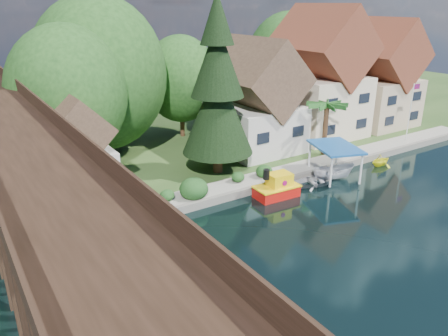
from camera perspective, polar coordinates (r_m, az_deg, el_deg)
The scene contains 18 objects.
ground at distance 29.51m, azimuth 11.80°, elevation -9.01°, with size 140.00×140.00×0.00m, color black.
bank at distance 56.78m, azimuth -12.86°, elevation 5.83°, with size 140.00×52.00×0.50m, color #2A481C.
seawall at distance 37.07m, azimuth 7.68°, elevation -1.80°, with size 60.00×0.40×0.62m, color slate.
promenade at distance 39.13m, azimuth 8.70°, elevation -0.26°, with size 50.00×2.60×0.06m, color gray.
trestle_bridge at distance 24.78m, azimuth -24.51°, elevation -2.74°, with size 4.12×44.18×9.30m.
house_left at distance 43.37m, azimuth 4.15°, elevation 8.38°, with size 7.64×8.64×11.02m.
house_center at distance 49.35m, azimuth 12.37°, elevation 11.00°, with size 8.65×9.18×13.89m.
house_right at distance 55.82m, azimuth 19.38°, elevation 10.75°, with size 8.15×8.64×12.45m.
shed at distance 34.78m, azimuth -18.73°, elevation 1.89°, with size 5.09×5.40×7.85m.
bg_trees at distance 44.22m, azimuth -6.34°, elevation 11.39°, with size 49.90×13.30×10.57m.
shrubs at distance 33.17m, azimuth -5.09°, elevation -2.76°, with size 15.76×2.47×1.70m.
conifer at distance 36.47m, azimuth -0.87°, elevation 10.13°, with size 6.06×6.06×14.93m.
palm_tree at distance 42.74m, azimuth 13.31°, elevation 7.81°, with size 4.11×4.11×5.41m.
flagpole at distance 49.76m, azimuth 23.30°, elevation 7.38°, with size 0.97×0.12×6.21m.
tugboat at distance 34.71m, azimuth 6.94°, elevation -2.56°, with size 3.65×2.15×2.57m.
boat_white_a at distance 37.68m, azimuth 11.82°, elevation -1.57°, with size 2.62×3.67×0.76m, color silver.
boat_canopy at distance 38.73m, azimuth 14.16°, elevation 0.35°, with size 4.68×5.60×3.08m.
boat_yellow at distance 43.67m, azimuth 19.81°, elevation 1.08°, with size 2.01×2.33×1.23m, color #FFFC1C.
Camera 1 is at (-18.64, -17.71, 14.48)m, focal length 35.00 mm.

